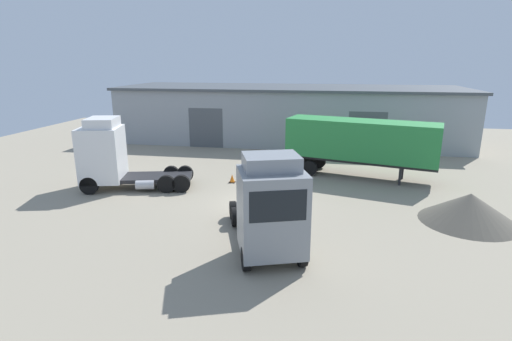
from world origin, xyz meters
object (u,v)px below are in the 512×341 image
(oil_drum, at_px, (277,197))
(gravel_pile, at_px, (469,208))
(container_trailer_green, at_px, (360,141))
(traffic_cone, at_px, (232,179))
(tractor_unit_white, at_px, (111,156))
(tractor_unit_grey, at_px, (270,209))

(oil_drum, bearing_deg, gravel_pile, -4.23)
(container_trailer_green, height_order, traffic_cone, container_trailer_green)
(tractor_unit_white, bearing_deg, traffic_cone, -174.44)
(container_trailer_green, relative_size, oil_drum, 11.65)
(tractor_unit_grey, relative_size, oil_drum, 7.65)
(tractor_unit_white, height_order, oil_drum, tractor_unit_white)
(tractor_unit_white, relative_size, oil_drum, 7.99)
(gravel_pile, bearing_deg, oil_drum, 175.77)
(container_trailer_green, distance_m, oil_drum, 8.35)
(tractor_unit_white, bearing_deg, container_trailer_green, -174.71)
(gravel_pile, relative_size, oil_drum, 5.29)
(gravel_pile, distance_m, traffic_cone, 13.86)
(gravel_pile, bearing_deg, traffic_cone, 161.46)
(container_trailer_green, bearing_deg, traffic_cone, -146.07)
(tractor_unit_white, distance_m, gravel_pile, 20.33)
(tractor_unit_white, distance_m, oil_drum, 10.72)
(tractor_unit_white, height_order, tractor_unit_grey, tractor_unit_white)
(gravel_pile, height_order, traffic_cone, gravel_pile)
(tractor_unit_grey, distance_m, traffic_cone, 10.57)
(tractor_unit_white, distance_m, container_trailer_green, 16.21)
(tractor_unit_white, distance_m, tractor_unit_grey, 13.10)
(container_trailer_green, bearing_deg, tractor_unit_white, -145.84)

